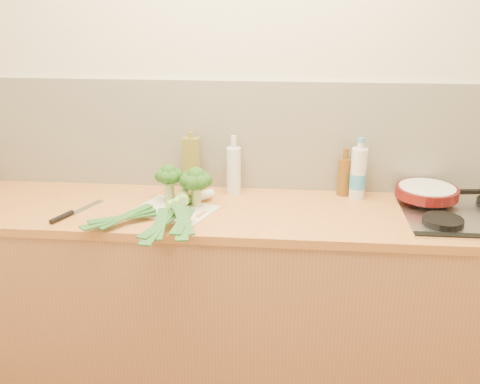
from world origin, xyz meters
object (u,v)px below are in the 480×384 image
Objects in this scene: gas_hob at (471,214)px; chopping_board at (175,210)px; chefs_knife at (68,214)px; skillet at (427,192)px.

gas_hob is 1.71× the size of chopping_board.
gas_hob is 1.78m from chefs_knife.
chopping_board is (-1.31, -0.05, -0.01)m from gas_hob.
skillet reaches higher than chopping_board.
gas_hob is 1.39× the size of skillet.
skillet is (1.16, 0.19, 0.06)m from chopping_board.
chefs_knife reaches higher than chopping_board.
chefs_knife is (-0.46, -0.10, 0.00)m from chopping_board.
gas_hob is at bearing 23.72° from chopping_board.
chopping_board is 0.81× the size of skillet.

